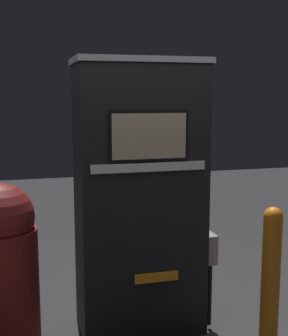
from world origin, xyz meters
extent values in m
cube|color=black|center=(0.00, 0.25, 0.44)|extent=(0.90, 0.49, 0.89)
cube|color=black|center=(0.00, 0.25, 1.43)|extent=(0.90, 0.49, 1.08)
cube|color=#99999E|center=(0.00, 0.25, 1.98)|extent=(0.93, 0.52, 0.04)
cube|color=black|center=(0.00, -0.01, 1.48)|extent=(0.55, 0.01, 0.34)
cube|color=tan|center=(0.00, -0.01, 1.48)|extent=(0.51, 0.01, 0.30)
cube|color=silver|center=(0.00, -0.01, 1.27)|extent=(0.79, 0.02, 0.06)
cube|color=orange|center=(0.05, -0.01, 0.49)|extent=(0.32, 0.02, 0.06)
cube|color=#99999E|center=(0.50, 0.15, 0.62)|extent=(0.09, 0.22, 0.22)
cylinder|color=black|center=(0.50, 0.07, 0.27)|extent=(0.03, 0.03, 0.48)
cylinder|color=orange|center=(0.75, -0.35, 0.48)|extent=(0.13, 0.13, 0.97)
sphere|color=orange|center=(0.75, -0.35, 0.97)|extent=(0.13, 0.13, 0.13)
cylinder|color=maroon|center=(-0.99, 0.33, 0.41)|extent=(0.52, 0.52, 0.82)
camera|label=1|loc=(-0.85, -2.99, 1.75)|focal=50.00mm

